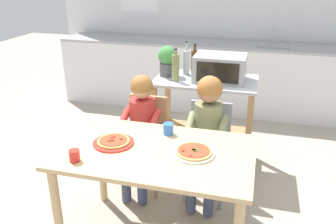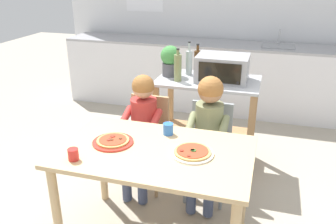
# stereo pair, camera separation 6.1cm
# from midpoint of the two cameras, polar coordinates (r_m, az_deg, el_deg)

# --- Properties ---
(ground_plane) EXTENTS (12.23, 12.23, 0.00)m
(ground_plane) POSITION_cam_midpoint_polar(r_m,az_deg,el_deg) (3.73, 4.54, -7.45)
(ground_plane) COLOR #A89E8C
(back_wall_tiled) EXTENTS (4.72, 0.14, 2.70)m
(back_wall_tiled) POSITION_cam_midpoint_polar(r_m,az_deg,el_deg) (5.13, 9.68, 16.52)
(back_wall_tiled) COLOR silver
(back_wall_tiled) RESTS_ON ground
(kitchen_counter) EXTENTS (4.25, 0.60, 1.12)m
(kitchen_counter) POSITION_cam_midpoint_polar(r_m,az_deg,el_deg) (4.91, 8.43, 5.69)
(kitchen_counter) COLOR silver
(kitchen_counter) RESTS_ON ground
(kitchen_island_cart) EXTENTS (0.95, 0.57, 0.88)m
(kitchen_island_cart) POSITION_cam_midpoint_polar(r_m,az_deg,el_deg) (3.43, 6.82, 0.47)
(kitchen_island_cart) COLOR #B7BABF
(kitchen_island_cart) RESTS_ON ground
(toaster_oven) EXTENTS (0.46, 0.36, 0.24)m
(toaster_oven) POSITION_cam_midpoint_polar(r_m,az_deg,el_deg) (3.29, 9.32, 7.02)
(toaster_oven) COLOR #999BA0
(toaster_oven) RESTS_ON kitchen_island_cart
(bottle_slim_sauce) EXTENTS (0.07, 0.07, 0.28)m
(bottle_slim_sauce) POSITION_cam_midpoint_polar(r_m,az_deg,el_deg) (3.54, 5.28, 8.22)
(bottle_slim_sauce) COLOR #4C2D14
(bottle_slim_sauce) RESTS_ON kitchen_island_cart
(bottle_brown_beer) EXTENTS (0.07, 0.07, 0.30)m
(bottle_brown_beer) POSITION_cam_midpoint_polar(r_m,az_deg,el_deg) (3.23, 2.13, 7.21)
(bottle_brown_beer) COLOR olive
(bottle_brown_beer) RESTS_ON kitchen_island_cart
(bottle_clear_vinegar) EXTENTS (0.06, 0.06, 0.32)m
(bottle_clear_vinegar) POSITION_cam_midpoint_polar(r_m,az_deg,el_deg) (3.44, 3.93, 8.04)
(bottle_clear_vinegar) COLOR #ADB7B2
(bottle_clear_vinegar) RESTS_ON kitchen_island_cart
(potted_herb_plant) EXTENTS (0.19, 0.19, 0.29)m
(potted_herb_plant) POSITION_cam_midpoint_polar(r_m,az_deg,el_deg) (3.39, 0.92, 8.41)
(potted_herb_plant) COLOR #4C4C51
(potted_herb_plant) RESTS_ON kitchen_island_cart
(dining_table) EXTENTS (1.28, 0.79, 0.74)m
(dining_table) POSITION_cam_midpoint_polar(r_m,az_deg,el_deg) (2.39, -1.32, -8.39)
(dining_table) COLOR tan
(dining_table) RESTS_ON ground
(dining_chair_left) EXTENTS (0.36, 0.36, 0.81)m
(dining_chair_left) POSITION_cam_midpoint_polar(r_m,az_deg,el_deg) (3.12, -2.85, -3.77)
(dining_chair_left) COLOR tan
(dining_chair_left) RESTS_ON ground
(dining_chair_right) EXTENTS (0.36, 0.36, 0.81)m
(dining_chair_right) POSITION_cam_midpoint_polar(r_m,az_deg,el_deg) (2.99, 7.25, -5.14)
(dining_chair_right) COLOR gray
(dining_chair_right) RESTS_ON ground
(child_in_red_shirt) EXTENTS (0.32, 0.42, 1.03)m
(child_in_red_shirt) POSITION_cam_midpoint_polar(r_m,az_deg,el_deg) (2.94, -3.69, -1.56)
(child_in_red_shirt) COLOR #424C6B
(child_in_red_shirt) RESTS_ON ground
(child_in_olive_shirt) EXTENTS (0.32, 0.42, 1.07)m
(child_in_olive_shirt) POSITION_cam_midpoint_polar(r_m,az_deg,el_deg) (2.80, 7.06, -2.30)
(child_in_olive_shirt) COLOR #424C6B
(child_in_olive_shirt) RESTS_ON ground
(pizza_plate_red_rimmed) EXTENTS (0.28, 0.28, 0.03)m
(pizza_plate_red_rimmed) POSITION_cam_midpoint_polar(r_m,az_deg,el_deg) (2.44, -8.18, -4.70)
(pizza_plate_red_rimmed) COLOR red
(pizza_plate_red_rimmed) RESTS_ON dining_table
(pizza_plate_white) EXTENTS (0.28, 0.28, 0.03)m
(pizza_plate_white) POSITION_cam_midpoint_polar(r_m,az_deg,el_deg) (2.29, 4.73, -6.52)
(pizza_plate_white) COLOR white
(pizza_plate_white) RESTS_ON dining_table
(drinking_cup_blue) EXTENTS (0.08, 0.08, 0.08)m
(drinking_cup_blue) POSITION_cam_midpoint_polar(r_m,az_deg,el_deg) (2.53, 0.72, -2.75)
(drinking_cup_blue) COLOR blue
(drinking_cup_blue) RESTS_ON dining_table
(drinking_cup_red) EXTENTS (0.07, 0.07, 0.08)m
(drinking_cup_red) POSITION_cam_midpoint_polar(r_m,az_deg,el_deg) (2.27, -14.31, -6.66)
(drinking_cup_red) COLOR red
(drinking_cup_red) RESTS_ON dining_table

